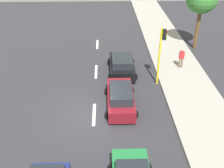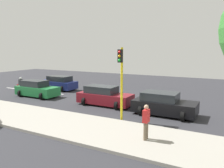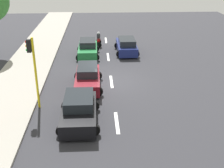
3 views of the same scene
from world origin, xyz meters
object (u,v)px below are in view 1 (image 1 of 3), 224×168
pedestrian_near_signal (181,57)px  car_black (122,65)px  car_maroon (120,98)px  traffic_light_corner (161,49)px

pedestrian_near_signal → car_black: bearing=-173.3°
car_maroon → pedestrian_near_signal: (5.39, 5.47, 0.35)m
car_maroon → car_black: bearing=85.6°
pedestrian_near_signal → traffic_light_corner: traffic_light_corner is taller
traffic_light_corner → car_black: bearing=145.4°
pedestrian_near_signal → car_maroon: bearing=-134.6°
car_maroon → traffic_light_corner: bearing=44.2°
car_black → traffic_light_corner: bearing=-34.6°
car_black → pedestrian_near_signal: 5.07m
car_black → pedestrian_near_signal: (5.02, 0.59, 0.35)m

